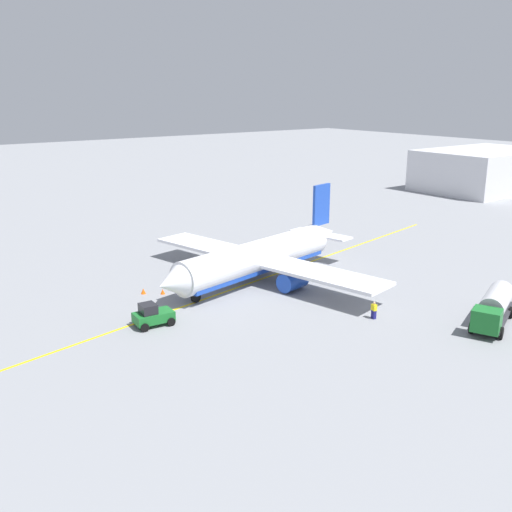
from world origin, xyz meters
TOP-DOWN VIEW (x-y plane):
  - ground_plane at (0.00, 0.00)m, footprint 400.00×400.00m
  - airplane at (-0.47, -0.10)m, footprint 29.41×32.24m
  - fuel_tanker at (-10.16, 23.56)m, footprint 9.77×5.92m
  - pushback_tug at (15.62, 4.84)m, footprint 3.75×2.56m
  - refueling_worker at (-2.23, 15.97)m, footprint 0.44×0.57m
  - safety_cone_nose at (12.37, -3.76)m, footprint 0.54×0.54m
  - safety_cone_wingtip at (10.73, -2.43)m, footprint 0.50×0.50m
  - distant_hangar at (-78.71, -21.96)m, footprint 28.90×19.43m
  - taxi_line_marking at (0.00, 0.00)m, footprint 77.38×16.16m

SIDE VIEW (x-z plane):
  - ground_plane at x=0.00m, z-range 0.00..0.00m
  - taxi_line_marking at x=0.00m, z-range 0.00..0.01m
  - safety_cone_wingtip at x=10.73m, z-range 0.00..0.56m
  - safety_cone_nose at x=12.37m, z-range 0.00..0.60m
  - refueling_worker at x=-2.23m, z-range -0.03..1.68m
  - pushback_tug at x=15.62m, z-range -0.09..2.11m
  - fuel_tanker at x=-10.16m, z-range 0.14..3.29m
  - airplane at x=-0.47m, z-range -2.18..7.55m
  - distant_hangar at x=-78.71m, z-range 0.00..8.69m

